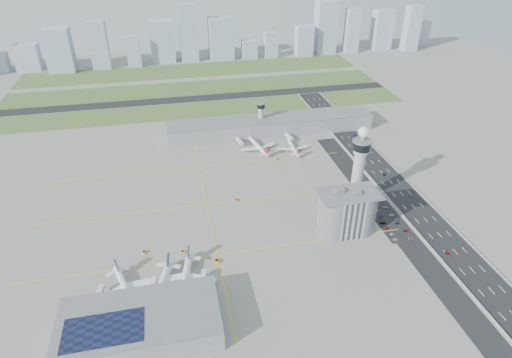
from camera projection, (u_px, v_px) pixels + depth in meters
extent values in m
plane|color=gray|center=(266.00, 221.00, 313.22)|extent=(1000.00, 1000.00, 0.00)
cube|color=#496B32|center=(205.00, 109.00, 497.57)|extent=(480.00, 50.00, 0.08)
cube|color=#4A6E34|center=(198.00, 88.00, 560.24)|extent=(480.00, 60.00, 0.08)
cube|color=#435E2C|center=(193.00, 70.00, 627.08)|extent=(480.00, 70.00, 0.08)
cube|color=black|center=(201.00, 98.00, 528.48)|extent=(480.00, 22.00, 0.10)
cube|color=black|center=(409.00, 202.00, 334.00)|extent=(28.00, 500.00, 0.10)
cube|color=#9E9E99|center=(393.00, 203.00, 331.18)|extent=(0.60, 500.00, 1.20)
cube|color=#9E9E99|center=(425.00, 199.00, 336.24)|extent=(0.60, 500.00, 1.20)
cube|color=black|center=(386.00, 213.00, 321.12)|extent=(18.00, 260.00, 0.08)
cube|color=black|center=(391.00, 223.00, 310.73)|extent=(20.00, 44.00, 0.10)
cube|color=yellow|center=(218.00, 255.00, 280.91)|extent=(260.00, 0.60, 0.01)
cube|color=yellow|center=(207.00, 204.00, 331.04)|extent=(260.00, 0.60, 0.01)
cube|color=yellow|center=(199.00, 167.00, 381.18)|extent=(260.00, 0.60, 0.01)
cube|color=yellow|center=(207.00, 204.00, 331.04)|extent=(0.60, 260.00, 0.01)
cylinder|color=#ADAAA5|center=(357.00, 176.00, 320.48)|extent=(8.40, 8.40, 48.00)
cylinder|color=#ADAAA5|center=(361.00, 150.00, 309.06)|extent=(11.00, 11.00, 4.00)
cylinder|color=black|center=(362.00, 145.00, 306.99)|extent=(13.00, 13.00, 6.00)
cylinder|color=slate|center=(362.00, 141.00, 305.17)|extent=(14.00, 14.00, 1.00)
cylinder|color=#ADAAA5|center=(363.00, 138.00, 303.87)|extent=(1.60, 1.60, 5.00)
sphere|color=white|center=(364.00, 132.00, 301.54)|extent=(8.00, 8.00, 8.00)
cylinder|color=#ADAAA5|center=(261.00, 120.00, 436.71)|extent=(5.00, 5.00, 28.00)
cylinder|color=black|center=(261.00, 106.00, 428.93)|extent=(8.00, 8.00, 4.00)
cylinder|color=slate|center=(261.00, 103.00, 427.63)|extent=(8.60, 8.60, 0.80)
cube|color=#B2B2B7|center=(347.00, 212.00, 296.46)|extent=(18.00, 24.00, 30.00)
cylinder|color=#B2B2B7|center=(334.00, 214.00, 294.83)|extent=(24.00, 24.00, 30.00)
cylinder|color=#B2B2B7|center=(359.00, 211.00, 298.09)|extent=(24.00, 24.00, 30.00)
cube|color=slate|center=(349.00, 194.00, 288.47)|extent=(42.00, 24.00, 0.80)
cube|color=slate|center=(339.00, 191.00, 289.06)|extent=(6.00, 5.00, 3.00)
cube|color=slate|center=(357.00, 193.00, 287.03)|extent=(5.00, 4.00, 2.40)
cube|color=gray|center=(271.00, 125.00, 440.22)|extent=(210.00, 32.00, 15.00)
cube|color=slate|center=(271.00, 118.00, 436.12)|extent=(210.00, 32.00, 0.80)
cube|color=gray|center=(140.00, 324.00, 225.67)|extent=(84.00, 42.00, 12.00)
cube|color=slate|center=(138.00, 316.00, 222.35)|extent=(84.00, 42.00, 0.80)
cube|color=black|center=(103.00, 330.00, 214.00)|extent=(40.00, 22.00, 0.20)
imported|color=white|center=(395.00, 239.00, 293.87)|extent=(3.64, 1.69, 1.21)
imported|color=slate|center=(393.00, 234.00, 298.73)|extent=(3.81, 1.59, 1.22)
imported|color=maroon|center=(386.00, 228.00, 305.02)|extent=(4.14, 2.28, 1.10)
imported|color=black|center=(383.00, 223.00, 309.97)|extent=(4.34, 2.33, 1.19)
imported|color=navy|center=(381.00, 217.00, 316.38)|extent=(3.21, 1.36, 1.08)
imported|color=silver|center=(375.00, 210.00, 323.34)|extent=(4.03, 1.81, 1.28)
imported|color=gray|center=(411.00, 238.00, 294.82)|extent=(4.54, 2.62, 1.19)
imported|color=maroon|center=(406.00, 230.00, 302.36)|extent=(4.16, 2.21, 1.15)
imported|color=black|center=(397.00, 223.00, 309.73)|extent=(3.34, 1.77, 1.08)
imported|color=navy|center=(397.00, 220.00, 312.88)|extent=(3.59, 1.38, 1.17)
imported|color=silver|center=(392.00, 215.00, 318.27)|extent=(4.34, 2.27, 1.17)
imported|color=#949699|center=(386.00, 207.00, 326.53)|extent=(4.68, 2.41, 1.30)
imported|color=#B60811|center=(447.00, 253.00, 281.56)|extent=(1.65, 3.56, 1.18)
imported|color=black|center=(384.00, 174.00, 369.14)|extent=(1.62, 3.56, 1.13)
imported|color=navy|center=(355.00, 136.00, 434.37)|extent=(2.48, 4.77, 1.29)
imported|color=gray|center=(322.00, 115.00, 482.07)|extent=(1.57, 3.59, 1.20)
cube|color=#9EADC1|center=(0.00, 63.00, 612.99)|extent=(22.81, 18.25, 26.79)
cube|color=#9EADC1|center=(28.00, 57.00, 618.35)|extent=(32.30, 25.84, 36.93)
cube|color=#9EADC1|center=(59.00, 50.00, 607.48)|extent=(35.81, 28.65, 60.36)
cube|color=#9EADC1|center=(99.00, 45.00, 619.36)|extent=(25.49, 20.39, 66.89)
cube|color=#9EADC1|center=(134.00, 51.00, 632.09)|extent=(20.04, 16.03, 45.20)
cube|color=#9EADC1|center=(162.00, 41.00, 651.62)|extent=(35.76, 28.61, 61.22)
cube|color=#9EADC1|center=(188.00, 33.00, 648.66)|extent=(26.33, 21.06, 83.39)
cube|color=#9EADC1|center=(221.00, 39.00, 663.80)|extent=(36.96, 29.57, 62.11)
cube|color=#9EADC1|center=(249.00, 50.00, 673.28)|extent=(23.01, 18.41, 27.75)
cube|color=#9EADC1|center=(271.00, 45.00, 676.41)|extent=(20.22, 16.18, 38.97)
cube|color=#9EADC1|center=(304.00, 41.00, 682.39)|extent=(26.14, 20.92, 46.89)
cube|color=#9EADC1|center=(325.00, 27.00, 690.58)|extent=(32.26, 25.81, 81.20)
cube|color=#9EADC1|center=(352.00, 31.00, 695.92)|extent=(21.59, 17.28, 68.75)
cube|color=#9EADC1|center=(382.00, 30.00, 715.47)|extent=(30.25, 24.20, 63.40)
cube|color=#9EADC1|center=(412.00, 28.00, 704.71)|extent=(23.04, 18.43, 71.56)
cube|color=#9EADC1|center=(421.00, 33.00, 742.07)|extent=(22.64, 18.11, 41.06)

